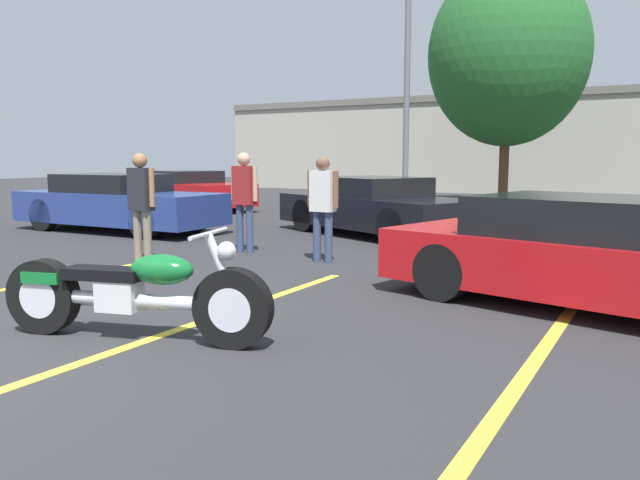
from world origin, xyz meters
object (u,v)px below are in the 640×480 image
at_px(parked_car_mid_left_row, 118,203).
at_px(spectator_near_motorcycle, 141,199).
at_px(spectator_midground, 323,200).
at_px(tree_background, 508,55).
at_px(parked_car_left_row, 185,191).
at_px(spectator_by_show_car, 244,194).
at_px(show_car_hood_open, 592,253).
at_px(light_pole, 410,59).
at_px(motorcycle, 134,294).
at_px(parked_car_mid_right_row, 376,207).

distance_m(parked_car_mid_left_row, spectator_near_motorcycle, 4.52).
height_order(parked_car_mid_left_row, spectator_midground, spectator_midground).
distance_m(tree_background, parked_car_mid_left_row, 13.57).
height_order(parked_car_mid_left_row, parked_car_left_row, parked_car_mid_left_row).
bearing_deg(spectator_near_motorcycle, spectator_by_show_car, 67.23).
relative_size(tree_background, show_car_hood_open, 1.74).
xyz_separation_m(light_pole, spectator_midground, (2.56, -9.83, -3.55)).
bearing_deg(light_pole, motorcycle, -77.50).
bearing_deg(parked_car_left_row, parked_car_mid_left_row, -47.92).
bearing_deg(spectator_by_show_car, light_pole, 95.66).
bearing_deg(parked_car_left_row, spectator_near_motorcycle, -36.87).
bearing_deg(parked_car_mid_right_row, light_pole, 130.58).
xyz_separation_m(tree_background, spectator_near_motorcycle, (-1.86, -14.45, -3.93)).
distance_m(tree_background, parked_car_left_row, 11.25).
distance_m(parked_car_mid_right_row, parked_car_left_row, 8.20).
bearing_deg(tree_background, light_pole, -123.70).
relative_size(tree_background, parked_car_mid_left_row, 1.64).
relative_size(light_pole, motorcycle, 3.36).
relative_size(light_pole, parked_car_mid_right_row, 1.70).
bearing_deg(show_car_hood_open, light_pole, 133.84).
bearing_deg(spectator_midground, motorcycle, -82.43).
bearing_deg(tree_background, parked_car_left_row, -140.15).
bearing_deg(parked_car_mid_left_row, spectator_near_motorcycle, -38.74).
bearing_deg(spectator_near_motorcycle, parked_car_mid_left_row, 141.98).
relative_size(parked_car_mid_right_row, parked_car_mid_left_row, 1.01).
bearing_deg(light_pole, spectator_midground, -75.38).
distance_m(motorcycle, spectator_by_show_car, 5.09).
bearing_deg(motorcycle, spectator_near_motorcycle, 119.04).
bearing_deg(show_car_hood_open, motorcycle, -122.01).
height_order(tree_background, parked_car_left_row, tree_background).
distance_m(motorcycle, parked_car_mid_left_row, 8.59).
distance_m(light_pole, parked_car_left_row, 7.83).
bearing_deg(parked_car_left_row, show_car_hood_open, -16.34).
distance_m(show_car_hood_open, spectator_near_motorcycle, 6.18).
bearing_deg(spectator_by_show_car, parked_car_left_row, 137.76).
height_order(light_pole, tree_background, light_pole).
xyz_separation_m(motorcycle, parked_car_mid_left_row, (-6.42, 5.70, 0.19)).
bearing_deg(spectator_midground, spectator_by_show_car, 172.39).
bearing_deg(parked_car_left_row, light_pole, 45.66).
distance_m(tree_background, spectator_near_motorcycle, 15.09).
relative_size(parked_car_left_row, spectator_midground, 3.14).
distance_m(show_car_hood_open, parked_car_mid_left_row, 10.01).
xyz_separation_m(spectator_near_motorcycle, spectator_midground, (2.29, 1.41, -0.03)).
bearing_deg(motorcycle, spectator_by_show_car, 100.28).
distance_m(parked_car_mid_right_row, parked_car_mid_left_row, 5.54).
height_order(show_car_hood_open, parked_car_mid_left_row, show_car_hood_open).
relative_size(light_pole, spectator_midground, 5.16).
relative_size(parked_car_mid_left_row, spectator_by_show_car, 2.89).
bearing_deg(spectator_near_motorcycle, motorcycle, -45.59).
xyz_separation_m(parked_car_mid_left_row, spectator_midground, (5.84, -1.36, 0.34)).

